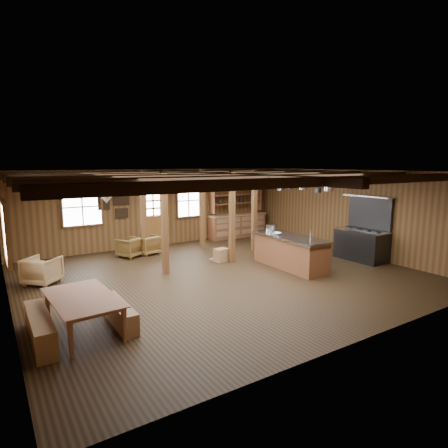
{
  "coord_description": "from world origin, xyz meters",
  "views": [
    {
      "loc": [
        -5.23,
        -8.31,
        3.01
      ],
      "look_at": [
        0.85,
        1.21,
        1.17
      ],
      "focal_mm": 30.0,
      "sensor_mm": 36.0,
      "label": 1
    }
  ],
  "objects_px": {
    "dining_table": "(86,314)",
    "armchair_c": "(42,270)",
    "armchair_b": "(148,245)",
    "commercial_range": "(363,239)",
    "armchair_a": "(130,247)",
    "kitchen_island": "(290,251)"
  },
  "relations": [
    {
      "from": "dining_table",
      "to": "armchair_b",
      "type": "bearing_deg",
      "value": -35.54
    },
    {
      "from": "armchair_c",
      "to": "armchair_a",
      "type": "bearing_deg",
      "value": -107.15
    },
    {
      "from": "armchair_c",
      "to": "commercial_range",
      "type": "bearing_deg",
      "value": -153.34
    },
    {
      "from": "commercial_range",
      "to": "armchair_b",
      "type": "height_order",
      "value": "commercial_range"
    },
    {
      "from": "dining_table",
      "to": "armchair_c",
      "type": "relative_size",
      "value": 2.46
    },
    {
      "from": "kitchen_island",
      "to": "commercial_range",
      "type": "height_order",
      "value": "commercial_range"
    },
    {
      "from": "commercial_range",
      "to": "armchair_a",
      "type": "distance_m",
      "value": 7.45
    },
    {
      "from": "commercial_range",
      "to": "dining_table",
      "type": "distance_m",
      "value": 8.58
    },
    {
      "from": "commercial_range",
      "to": "dining_table",
      "type": "bearing_deg",
      "value": -175.79
    },
    {
      "from": "armchair_b",
      "to": "armchair_c",
      "type": "height_order",
      "value": "armchair_c"
    },
    {
      "from": "commercial_range",
      "to": "armchair_a",
      "type": "relative_size",
      "value": 2.92
    },
    {
      "from": "commercial_range",
      "to": "armchair_a",
      "type": "bearing_deg",
      "value": 144.81
    },
    {
      "from": "dining_table",
      "to": "armchair_c",
      "type": "bearing_deg",
      "value": 1.64
    },
    {
      "from": "dining_table",
      "to": "armchair_b",
      "type": "relative_size",
      "value": 2.74
    },
    {
      "from": "commercial_range",
      "to": "dining_table",
      "type": "relative_size",
      "value": 1.08
    },
    {
      "from": "dining_table",
      "to": "armchair_c",
      "type": "distance_m",
      "value": 3.41
    },
    {
      "from": "commercial_range",
      "to": "armchair_a",
      "type": "height_order",
      "value": "commercial_range"
    },
    {
      "from": "armchair_b",
      "to": "armchair_c",
      "type": "distance_m",
      "value": 3.74
    },
    {
      "from": "commercial_range",
      "to": "armchair_c",
      "type": "distance_m",
      "value": 9.27
    },
    {
      "from": "armchair_a",
      "to": "armchair_b",
      "type": "xyz_separation_m",
      "value": [
        0.64,
        0.03,
        -0.0
      ]
    },
    {
      "from": "dining_table",
      "to": "armchair_a",
      "type": "relative_size",
      "value": 2.71
    },
    {
      "from": "kitchen_island",
      "to": "armchair_c",
      "type": "height_order",
      "value": "kitchen_island"
    }
  ]
}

